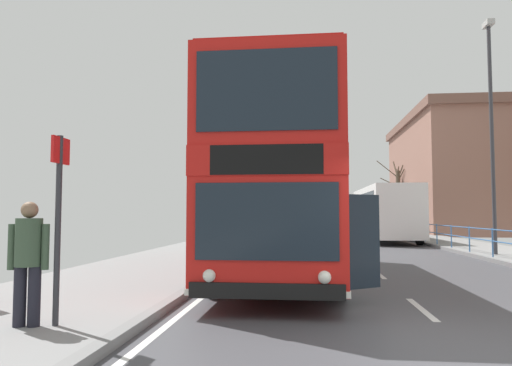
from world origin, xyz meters
name	(u,v)px	position (x,y,z in m)	size (l,w,h in m)	color
ground	(411,348)	(-0.72, 0.00, 0.04)	(15.80, 140.00, 0.20)	#45454A
double_decker_bus_main	(284,186)	(-2.51, 6.66, 2.34)	(3.22, 10.73, 4.47)	red
background_bus_far_lane	(385,212)	(2.72, 23.47, 1.73)	(2.78, 10.21, 3.17)	white
pedestrian_railing_far_kerb	(507,239)	(4.45, 10.32, 0.82)	(0.05, 21.42, 0.99)	#386BA8
pedestrian_companion	(28,256)	(-5.59, 0.11, 1.06)	(0.55, 0.38, 1.64)	black
bus_stop_sign_near	(59,207)	(-5.25, 0.21, 1.71)	(0.08, 0.44, 2.53)	#2D2D33
street_lamp_far_side	(491,119)	(4.97, 12.67, 5.15)	(0.28, 0.60, 8.76)	#38383D
bare_tree_far_00	(399,199)	(5.20, 32.28, 2.81)	(2.21, 2.65, 5.71)	#4C3D2D
bare_tree_far_01	(399,200)	(6.59, 39.78, 2.95)	(3.27, 2.24, 5.87)	#4C3D2D
background_building_00	(483,174)	(13.41, 37.73, 5.08)	(13.47, 18.13, 10.11)	#936656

